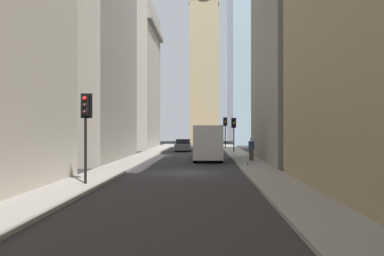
{
  "coord_description": "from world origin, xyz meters",
  "views": [
    {
      "loc": [
        -24.22,
        -1.19,
        2.51
      ],
      "look_at": [
        14.47,
        0.06,
        2.68
      ],
      "focal_mm": 38.49,
      "sensor_mm": 36.0,
      "label": 1
    }
  ],
  "objects": [
    {
      "name": "hatchback_grey",
      "position": [
        23.9,
        1.4,
        0.66
      ],
      "size": [
        4.3,
        1.78,
        1.42
      ],
      "color": "slate",
      "rests_on": "ground_plane"
    },
    {
      "name": "building_left_midfar",
      "position": [
        8.3,
        -10.6,
        12.52
      ],
      "size": [
        14.7,
        10.0,
        25.05
      ],
      "color": "gray",
      "rests_on": "ground_plane"
    },
    {
      "name": "traffic_light_midblock",
      "position": [
        20.61,
        -4.3,
        2.84
      ],
      "size": [
        0.43,
        0.52,
        3.68
      ],
      "color": "black",
      "rests_on": "sidewalk_left"
    },
    {
      "name": "delivery_truck",
      "position": [
        9.24,
        -1.4,
        1.46
      ],
      "size": [
        6.46,
        2.25,
        2.84
      ],
      "color": "silver",
      "rests_on": "ground_plane"
    },
    {
      "name": "traffic_light_far_junction",
      "position": [
        28.81,
        -3.76,
        3.06
      ],
      "size": [
        0.43,
        0.52,
        3.97
      ],
      "color": "black",
      "rests_on": "sidewalk_left"
    },
    {
      "name": "sidewalk_right",
      "position": [
        0.0,
        4.5,
        0.07
      ],
      "size": [
        90.0,
        2.2,
        0.14
      ],
      "primitive_type": "cube",
      "color": "gray",
      "rests_on": "ground_plane"
    },
    {
      "name": "traffic_light_foreground",
      "position": [
        -6.26,
        4.1,
        3.07
      ],
      "size": [
        0.43,
        0.52,
        3.99
      ],
      "color": "black",
      "rests_on": "sidewalk_right"
    },
    {
      "name": "building_right_far",
      "position": [
        30.49,
        10.59,
        9.37
      ],
      "size": [
        13.91,
        10.5,
        18.72
      ],
      "color": "#A8A091",
      "rests_on": "ground_plane"
    },
    {
      "name": "sidewalk_left",
      "position": [
        0.0,
        -4.5,
        0.07
      ],
      "size": [
        90.0,
        2.2,
        0.14
      ],
      "primitive_type": "cube",
      "color": "gray",
      "rests_on": "ground_plane"
    },
    {
      "name": "pedestrian",
      "position": [
        7.75,
        -4.76,
        1.09
      ],
      "size": [
        0.26,
        0.44,
        1.74
      ],
      "color": "#473D33",
      "rests_on": "sidewalk_left"
    },
    {
      "name": "church_spire",
      "position": [
        41.42,
        -0.97,
        18.3
      ],
      "size": [
        4.89,
        4.89,
        35.02
      ],
      "color": "#9E8966",
      "rests_on": "ground_plane"
    },
    {
      "name": "ground_plane",
      "position": [
        0.0,
        0.0,
        0.0
      ],
      "size": [
        135.0,
        135.0,
        0.0
      ],
      "primitive_type": "plane",
      "color": "#302D30"
    },
    {
      "name": "discarded_bottle",
      "position": [
        2.82,
        -3.94,
        0.25
      ],
      "size": [
        0.07,
        0.07,
        0.27
      ],
      "color": "#236033",
      "rests_on": "sidewalk_left"
    }
  ]
}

